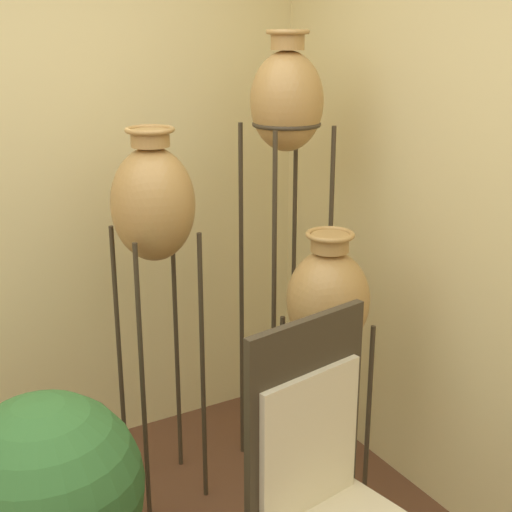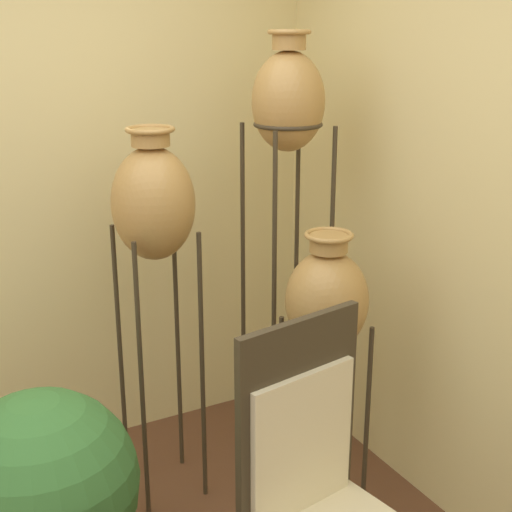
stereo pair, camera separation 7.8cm
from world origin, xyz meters
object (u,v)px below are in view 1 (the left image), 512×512
(vase_stand_medium, at_px, (153,208))
(vase_stand_tall, at_px, (287,112))
(vase_stand_short, at_px, (328,302))
(chair, at_px, (328,489))
(potted_plant, at_px, (48,497))

(vase_stand_medium, bearing_deg, vase_stand_tall, -6.00)
(vase_stand_medium, height_order, vase_stand_short, vase_stand_medium)
(vase_stand_tall, distance_m, vase_stand_short, 0.81)
(vase_stand_short, xyz_separation_m, chair, (-0.40, -0.58, -0.35))
(vase_stand_tall, bearing_deg, vase_stand_medium, 174.00)
(vase_stand_medium, bearing_deg, vase_stand_short, -42.94)
(potted_plant, bearing_deg, vase_stand_short, -0.63)
(vase_stand_medium, height_order, potted_plant, vase_stand_medium)
(vase_stand_medium, distance_m, chair, 1.28)
(vase_stand_medium, xyz_separation_m, chair, (0.12, -1.07, -0.69))
(vase_stand_medium, bearing_deg, chair, -83.76)
(vase_stand_medium, bearing_deg, potted_plant, -142.55)
(chair, bearing_deg, vase_stand_tall, 55.21)
(vase_stand_tall, xyz_separation_m, vase_stand_medium, (-0.59, 0.06, -0.35))
(vase_stand_tall, bearing_deg, vase_stand_short, -98.81)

